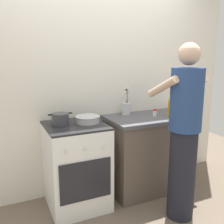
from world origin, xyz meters
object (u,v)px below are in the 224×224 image
(pot, at_px, (60,119))
(oil_bottle, at_px, (170,107))
(spice_bottle, at_px, (155,113))
(person, at_px, (184,134))
(utensil_crock, at_px, (126,106))
(mixing_bowl, at_px, (87,119))
(stove_range, at_px, (76,166))

(pot, bearing_deg, oil_bottle, -5.36)
(spice_bottle, xyz_separation_m, oil_bottle, (0.17, -0.07, 0.06))
(pot, height_order, person, person)
(person, bearing_deg, utensil_crock, 103.49)
(utensil_crock, height_order, person, person)
(pot, relative_size, person, 0.14)
(mixing_bowl, relative_size, person, 0.15)
(mixing_bowl, height_order, spice_bottle, spice_bottle)
(stove_range, distance_m, pot, 0.53)
(pot, xyz_separation_m, oil_bottle, (1.26, -0.12, 0.04))
(stove_range, relative_size, oil_bottle, 3.69)
(spice_bottle, height_order, person, person)
(stove_range, height_order, pot, pot)
(stove_range, xyz_separation_m, oil_bottle, (1.12, -0.09, 0.55))
(pot, relative_size, spice_bottle, 2.97)
(pot, xyz_separation_m, spice_bottle, (1.09, -0.05, -0.02))
(stove_range, xyz_separation_m, spice_bottle, (0.95, -0.02, 0.49))
(mixing_bowl, relative_size, oil_bottle, 1.07)
(stove_range, relative_size, person, 0.53)
(spice_bottle, bearing_deg, pot, 177.36)
(mixing_bowl, height_order, person, person)
(stove_range, distance_m, utensil_crock, 0.90)
(pot, height_order, spice_bottle, pot)
(mixing_bowl, bearing_deg, person, -40.68)
(oil_bottle, xyz_separation_m, person, (-0.24, -0.53, -0.14))
(stove_range, xyz_separation_m, person, (0.88, -0.62, 0.41))
(utensil_crock, xyz_separation_m, spice_bottle, (0.27, -0.21, -0.06))
(spice_bottle, xyz_separation_m, person, (-0.07, -0.60, -0.08))
(utensil_crock, distance_m, oil_bottle, 0.51)
(mixing_bowl, height_order, utensil_crock, utensil_crock)
(stove_range, height_order, utensil_crock, utensil_crock)
(person, bearing_deg, spice_bottle, 83.14)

